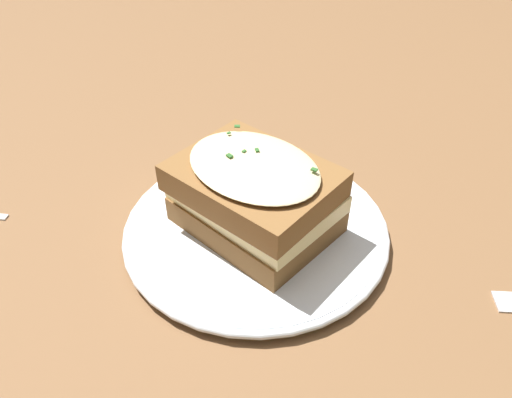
# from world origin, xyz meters

# --- Properties ---
(ground_plane) EXTENTS (2.40, 2.40, 0.00)m
(ground_plane) POSITION_xyz_m (0.00, 0.00, 0.00)
(ground_plane) COLOR brown
(dinner_plate) EXTENTS (0.25, 0.25, 0.01)m
(dinner_plate) POSITION_xyz_m (0.02, -0.02, 0.01)
(dinner_plate) COLOR white
(dinner_plate) RESTS_ON ground_plane
(sandwich) EXTENTS (0.16, 0.13, 0.08)m
(sandwich) POSITION_xyz_m (0.02, -0.02, 0.05)
(sandwich) COLOR brown
(sandwich) RESTS_ON dinner_plate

